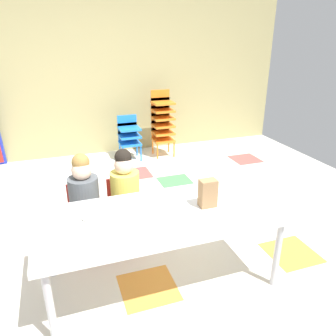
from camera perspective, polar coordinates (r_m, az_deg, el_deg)
The scene contains 10 objects.
ground_plane at distance 3.45m, azimuth -7.59°, elevation -10.46°, with size 6.58×4.95×0.02m.
back_wall at distance 5.40m, azimuth -14.09°, elevation 15.84°, with size 6.58×0.10×2.61m, color tan.
craft_table at distance 2.48m, azimuth -1.29°, elevation -8.88°, with size 1.80×0.80×0.61m.
seated_child_near_camera at distance 2.96m, azimuth -14.37°, elevation -4.38°, with size 0.32×0.31×0.92m.
seated_child_middle_seat at distance 3.00m, azimuth -7.50°, elevation -3.46°, with size 0.32×0.31×0.92m.
kid_chair_blue_stack at distance 5.18m, azimuth -6.80°, elevation 5.82°, with size 0.32×0.30×0.68m.
kid_chair_orange_stack at distance 5.27m, azimuth -1.01°, elevation 8.31°, with size 0.32×0.30×1.04m.
paper_bag_brown at distance 2.53m, azimuth 6.93°, elevation -4.37°, with size 0.13×0.09×0.22m, color #9E754C.
paper_plate_near_edge at distance 2.44m, azimuth -13.32°, elevation -8.66°, with size 0.18×0.18×0.01m, color white.
donut_powdered_on_plate at distance 2.43m, azimuth -13.36°, elevation -8.23°, with size 0.12×0.12×0.03m, color white.
Camera 1 is at (-0.52, -2.87, 1.84)m, focal length 35.12 mm.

